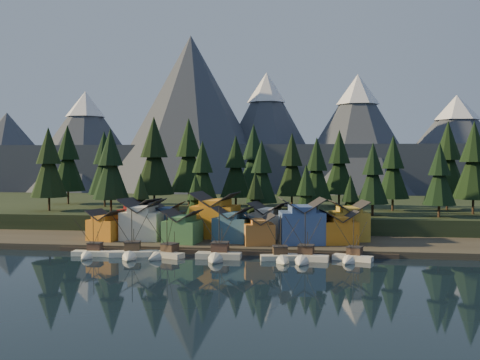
# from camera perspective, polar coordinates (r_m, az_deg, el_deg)

# --- Properties ---
(ground) EXTENTS (500.00, 500.00, 0.00)m
(ground) POSITION_cam_1_polar(r_m,az_deg,el_deg) (111.56, -3.10, -9.28)
(ground) COLOR black
(ground) RESTS_ON ground
(shore_strip) EXTENTS (400.00, 50.00, 1.50)m
(shore_strip) POSITION_cam_1_polar(r_m,az_deg,el_deg) (150.37, -0.26, -6.01)
(shore_strip) COLOR #332E25
(shore_strip) RESTS_ON ground
(hillside) EXTENTS (420.00, 100.00, 6.00)m
(hillside) POSITION_cam_1_polar(r_m,az_deg,el_deg) (199.41, 1.70, -3.35)
(hillside) COLOR black
(hillside) RESTS_ON ground
(dock) EXTENTS (80.00, 4.00, 1.00)m
(dock) POSITION_cam_1_polar(r_m,az_deg,el_deg) (127.45, -1.72, -7.61)
(dock) COLOR #453A31
(dock) RESTS_ON ground
(mountain_ridge) EXTENTS (560.00, 190.00, 90.00)m
(mountain_ridge) POSITION_cam_1_polar(r_m,az_deg,el_deg) (321.99, 3.21, 2.86)
(mountain_ridge) COLOR #474E5B
(mountain_ridge) RESTS_ON ground
(boat_0) EXTENTS (9.59, 10.38, 10.48)m
(boat_0) POSITION_cam_1_polar(r_m,az_deg,el_deg) (127.96, -15.63, -7.00)
(boat_0) COLOR white
(boat_0) RESTS_ON ground
(boat_1) EXTENTS (10.44, 11.01, 12.00)m
(boat_1) POSITION_cam_1_polar(r_m,az_deg,el_deg) (124.65, -11.57, -7.03)
(boat_1) COLOR silver
(boat_1) RESTS_ON ground
(boat_2) EXTENTS (9.41, 9.95, 11.16)m
(boat_2) POSITION_cam_1_polar(r_m,az_deg,el_deg) (122.85, -8.23, -7.20)
(boat_2) COLOR beige
(boat_2) RESTS_ON ground
(boat_3) EXTENTS (10.39, 11.31, 12.89)m
(boat_3) POSITION_cam_1_polar(r_m,az_deg,el_deg) (119.64, -2.39, -7.27)
(boat_3) COLOR beige
(boat_3) RESTS_ON ground
(boat_4) EXTENTS (9.59, 10.15, 10.98)m
(boat_4) POSITION_cam_1_polar(r_m,az_deg,el_deg) (118.15, 4.44, -7.60)
(boat_4) COLOR beige
(boat_4) RESTS_ON ground
(boat_5) EXTENTS (11.01, 11.73, 11.80)m
(boat_5) POSITION_cam_1_polar(r_m,az_deg,el_deg) (118.22, 6.82, -7.57)
(boat_5) COLOR silver
(boat_5) RESTS_ON ground
(boat_6) EXTENTS (9.29, 9.78, 10.73)m
(boat_6) POSITION_cam_1_polar(r_m,az_deg,el_deg) (120.16, 11.81, -7.49)
(boat_6) COLOR white
(boat_6) RESTS_ON ground
(house_front_0) EXTENTS (9.23, 8.92, 7.69)m
(house_front_0) POSITION_cam_1_polar(r_m,az_deg,el_deg) (142.53, -14.13, -4.59)
(house_front_0) COLOR orange
(house_front_0) RESTS_ON shore_strip
(house_front_1) EXTENTS (10.20, 9.81, 10.35)m
(house_front_1) POSITION_cam_1_polar(r_m,az_deg,el_deg) (141.25, -10.30, -4.05)
(house_front_1) COLOR silver
(house_front_1) RESTS_ON shore_strip
(house_front_2) EXTENTS (9.36, 9.42, 8.11)m
(house_front_2) POSITION_cam_1_polar(r_m,az_deg,el_deg) (134.34, -6.15, -4.85)
(house_front_2) COLOR #427A46
(house_front_2) RESTS_ON shore_strip
(house_front_3) EXTENTS (10.21, 9.90, 8.82)m
(house_front_3) POSITION_cam_1_polar(r_m,az_deg,el_deg) (135.34, -0.73, -4.63)
(house_front_3) COLOR #315875
(house_front_3) RESTS_ON shore_strip
(house_front_4) EXTENTS (8.78, 9.20, 7.35)m
(house_front_4) POSITION_cam_1_polar(r_m,az_deg,el_deg) (131.11, 2.00, -5.19)
(house_front_4) COLOR #B9722F
(house_front_4) RESTS_ON shore_strip
(house_front_5) EXTENTS (12.02, 11.23, 11.15)m
(house_front_5) POSITION_cam_1_polar(r_m,az_deg,el_deg) (133.21, 6.60, -4.22)
(house_front_5) COLOR #3E5993
(house_front_5) RESTS_ON shore_strip
(house_front_6) EXTENTS (9.69, 9.35, 8.17)m
(house_front_6) POSITION_cam_1_polar(r_m,az_deg,el_deg) (134.24, 10.50, -4.87)
(house_front_6) COLOR #C5791B
(house_front_6) RESTS_ON shore_strip
(house_back_0) EXTENTS (11.12, 10.86, 10.01)m
(house_back_0) POSITION_cam_1_polar(r_m,az_deg,el_deg) (149.24, -10.65, -3.79)
(house_back_0) COLOR maroon
(house_back_0) RESTS_ON shore_strip
(house_back_1) EXTENTS (8.27, 8.37, 9.21)m
(house_back_1) POSITION_cam_1_polar(r_m,az_deg,el_deg) (145.41, -7.75, -4.10)
(house_back_1) COLOR #314A75
(house_back_1) RESTS_ON shore_strip
(house_back_2) EXTENTS (12.61, 11.83, 11.96)m
(house_back_2) POSITION_cam_1_polar(r_m,az_deg,el_deg) (142.84, -2.63, -3.61)
(house_back_2) COLOR orange
(house_back_2) RESTS_ON shore_strip
(house_back_3) EXTENTS (10.96, 10.23, 9.35)m
(house_back_3) POSITION_cam_1_polar(r_m,az_deg,el_deg) (142.21, 3.04, -4.19)
(house_back_3) COLOR beige
(house_back_3) RESTS_ON shore_strip
(house_back_4) EXTENTS (8.46, 8.13, 9.09)m
(house_back_4) POSITION_cam_1_polar(r_m,az_deg,el_deg) (141.46, 6.49, -4.29)
(house_back_4) COLOR silver
(house_back_4) RESTS_ON shore_strip
(house_back_5) EXTENTS (10.38, 10.47, 10.06)m
(house_back_5) POSITION_cam_1_polar(r_m,az_deg,el_deg) (140.41, 11.54, -4.16)
(house_back_5) COLOR #B5942E
(house_back_5) RESTS_ON shore_strip
(tree_hill_0) EXTENTS (11.39, 11.39, 26.53)m
(tree_hill_0) POSITION_cam_1_polar(r_m,az_deg,el_deg) (179.44, -19.73, 1.51)
(tree_hill_0) COLOR #332319
(tree_hill_0) RESTS_ON hillside
(tree_hill_1) EXTENTS (11.19, 11.19, 26.07)m
(tree_hill_1) POSITION_cam_1_polar(r_m,az_deg,el_deg) (189.02, -14.27, 1.52)
(tree_hill_1) COLOR #332319
(tree_hill_1) RESTS_ON hillside
(tree_hill_2) EXTENTS (11.03, 11.03, 25.71)m
(tree_hill_2) POSITION_cam_1_polar(r_m,az_deg,el_deg) (166.74, -13.63, 1.39)
(tree_hill_2) COLOR #332319
(tree_hill_2) RESTS_ON hillside
(tree_hill_3) EXTENTS (12.95, 12.95, 30.17)m
(tree_hill_3) POSITION_cam_1_polar(r_m,az_deg,el_deg) (174.84, -9.15, 2.25)
(tree_hill_3) COLOR #332319
(tree_hill_3) RESTS_ON hillside
(tree_hill_4) EXTENTS (13.19, 13.19, 30.73)m
(tree_hill_4) POSITION_cam_1_polar(r_m,az_deg,el_deg) (187.29, -5.48, 2.36)
(tree_hill_4) COLOR #332319
(tree_hill_4) RESTS_ON hillside
(tree_hill_5) EXTENTS (9.42, 9.42, 21.94)m
(tree_hill_5) POSITION_cam_1_polar(r_m,az_deg,el_deg) (160.78, -4.02, 0.68)
(tree_hill_5) COLOR #332319
(tree_hill_5) RESTS_ON hillside
(tree_hill_6) EXTENTS (10.39, 10.39, 24.20)m
(tree_hill_6) POSITION_cam_1_polar(r_m,az_deg,el_deg) (174.17, -0.45, 1.21)
(tree_hill_6) COLOR #332319
(tree_hill_6) RESTS_ON hillside
(tree_hill_7) EXTENTS (9.44, 9.44, 21.98)m
(tree_hill_7) POSITION_cam_1_polar(r_m,az_deg,el_deg) (156.16, 2.32, 0.65)
(tree_hill_7) COLOR #332319
(tree_hill_7) RESTS_ON hillside
(tree_hill_8) EXTENTS (10.80, 10.80, 25.17)m
(tree_hill_8) POSITION_cam_1_polar(r_m,az_deg,el_deg) (179.57, 5.56, 1.39)
(tree_hill_8) COLOR #332319
(tree_hill_8) RESTS_ON hillside
(tree_hill_9) EXTENTS (9.88, 9.88, 23.01)m
(tree_hill_9) POSITION_cam_1_polar(r_m,az_deg,el_deg) (162.50, 8.17, 0.89)
(tree_hill_9) COLOR #332319
(tree_hill_9) RESTS_ON hillside
(tree_hill_10) EXTENTS (11.40, 11.40, 26.56)m
(tree_hill_10) POSITION_cam_1_polar(r_m,az_deg,el_deg) (187.71, 10.54, 1.63)
(tree_hill_10) COLOR #332319
(tree_hill_10) RESTS_ON hillside
(tree_hill_11) EXTENTS (9.09, 9.09, 21.19)m
(tree_hill_11) POSITION_cam_1_polar(r_m,az_deg,el_deg) (158.51, 13.98, 0.45)
(tree_hill_11) COLOR #332319
(tree_hill_11) RESTS_ON hillside
(tree_hill_12) EXTENTS (10.26, 10.26, 23.90)m
(tree_hill_12) POSITION_cam_1_polar(r_m,az_deg,el_deg) (175.37, 16.00, 1.08)
(tree_hill_12) COLOR #332319
(tree_hill_12) RESTS_ON hillside
(tree_hill_13) EXTENTS (9.05, 9.05, 21.07)m
(tree_hill_13) POSITION_cam_1_polar(r_m,az_deg,el_deg) (159.56, 20.50, 0.37)
(tree_hill_13) COLOR #332319
(tree_hill_13) RESTS_ON hillside
(tree_hill_14) EXTENTS (12.33, 12.33, 28.72)m
(tree_hill_14) POSITION_cam_1_polar(r_m,az_deg,el_deg) (184.69, 21.27, 1.88)
(tree_hill_14) COLOR #332319
(tree_hill_14) RESTS_ON hillside
(tree_hill_15) EXTENTS (12.40, 12.40, 28.89)m
(tree_hill_15) POSITION_cam_1_polar(r_m,az_deg,el_deg) (190.53, 1.46, 2.06)
(tree_hill_15) COLOR #332319
(tree_hill_15) RESTS_ON hillside
(tree_hill_16) EXTENTS (12.41, 12.41, 28.92)m
(tree_hill_16) POSITION_cam_1_polar(r_m,az_deg,el_deg) (205.39, -17.90, 1.97)
(tree_hill_16) COLOR #332319
(tree_hill_16) RESTS_ON hillside
(tree_hill_17) EXTENTS (11.88, 11.88, 27.67)m
(tree_hill_17) POSITION_cam_1_polar(r_m,az_deg,el_deg) (172.19, 23.67, 1.65)
(tree_hill_17) COLOR #332319
(tree_hill_17) RESTS_ON hillside
(tree_shore_0) EXTENTS (7.22, 7.22, 16.83)m
(tree_shore_0) POSITION_cam_1_polar(r_m,az_deg,el_deg) (155.58, -10.54, -2.09)
(tree_shore_0) COLOR #332319
(tree_shore_0) RESTS_ON shore_strip
(tree_shore_1) EXTENTS (7.18, 7.18, 16.73)m
(tree_shore_1) POSITION_cam_1_polar(r_m,az_deg,el_deg) (151.38, -4.77, -2.20)
(tree_shore_1) COLOR #332319
(tree_shore_1) RESTS_ON shore_strip
(tree_shore_2) EXTENTS (7.49, 7.49, 17.44)m
(tree_shore_2) POSITION_cam_1_polar(r_m,az_deg,el_deg) (148.65, 1.65, -2.12)
(tree_shore_2) COLOR #332319
(tree_shore_2) RESTS_ON shore_strip
(tree_shore_3) EXTENTS (8.38, 8.38, 19.52)m
(tree_shore_3) POSITION_cam_1_polar(r_m,az_deg,el_deg) (147.79, 7.06, -1.72)
(tree_shore_3) COLOR #332319
(tree_shore_3) RESTS_ON shore_strip
(tree_shore_4) EXTENTS (7.11, 7.11, 16.57)m
(tree_shore_4) POSITION_cam_1_polar(r_m,az_deg,el_deg) (148.29, 11.70, -2.36)
(tree_shore_4) COLOR #332319
(tree_shore_4) RESTS_ON shore_strip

